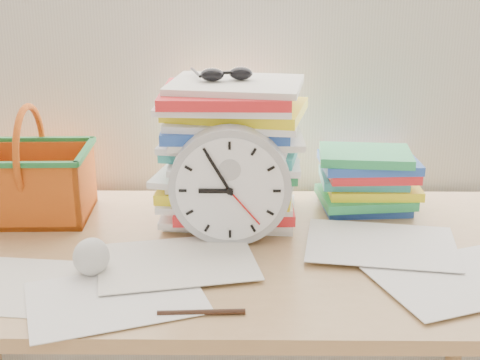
{
  "coord_description": "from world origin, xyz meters",
  "views": [
    {
      "loc": [
        0.06,
        0.3,
        1.38
      ],
      "look_at": [
        0.05,
        1.6,
        0.91
      ],
      "focal_mm": 50.0,
      "sensor_mm": 36.0,
      "label": 1
    }
  ],
  "objects_px": {
    "paper_stack": "(232,151)",
    "basket": "(31,163)",
    "book_stack": "(369,179)",
    "desk": "(216,279)",
    "clock": "(230,186)"
  },
  "relations": [
    {
      "from": "desk",
      "to": "basket",
      "type": "bearing_deg",
      "value": 157.77
    },
    {
      "from": "book_stack",
      "to": "basket",
      "type": "xyz_separation_m",
      "value": [
        -0.81,
        -0.05,
        0.06
      ]
    },
    {
      "from": "paper_stack",
      "to": "basket",
      "type": "distance_m",
      "value": 0.47
    },
    {
      "from": "book_stack",
      "to": "basket",
      "type": "height_order",
      "value": "basket"
    },
    {
      "from": "desk",
      "to": "clock",
      "type": "relative_size",
      "value": 5.37
    },
    {
      "from": "desk",
      "to": "book_stack",
      "type": "relative_size",
      "value": 5.46
    },
    {
      "from": "paper_stack",
      "to": "book_stack",
      "type": "height_order",
      "value": "paper_stack"
    },
    {
      "from": "clock",
      "to": "book_stack",
      "type": "xyz_separation_m",
      "value": [
        0.34,
        0.2,
        -0.05
      ]
    },
    {
      "from": "book_stack",
      "to": "clock",
      "type": "bearing_deg",
      "value": -149.61
    },
    {
      "from": "book_stack",
      "to": "basket",
      "type": "bearing_deg",
      "value": -176.18
    },
    {
      "from": "desk",
      "to": "clock",
      "type": "bearing_deg",
      "value": 50.53
    },
    {
      "from": "paper_stack",
      "to": "book_stack",
      "type": "distance_m",
      "value": 0.35
    },
    {
      "from": "book_stack",
      "to": "desk",
      "type": "bearing_deg",
      "value": -147.44
    },
    {
      "from": "clock",
      "to": "book_stack",
      "type": "distance_m",
      "value": 0.39
    },
    {
      "from": "clock",
      "to": "basket",
      "type": "xyz_separation_m",
      "value": [
        -0.47,
        0.14,
        0.0
      ]
    }
  ]
}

